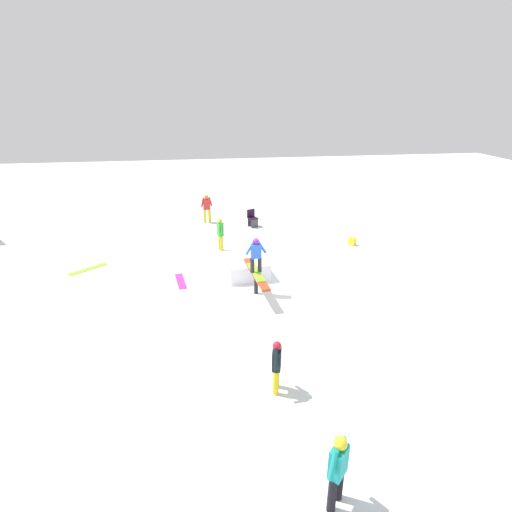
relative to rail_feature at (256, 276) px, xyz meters
name	(u,v)px	position (x,y,z in m)	size (l,w,h in m)	color
ground_plane	(256,293)	(0.00, 0.00, -0.67)	(60.00, 60.00, 0.00)	white
rail_feature	(256,276)	(0.00, 0.00, 0.00)	(2.60, 0.55, 0.79)	black
snow_kicker_ramp	(245,266)	(-1.62, -0.17, -0.35)	(1.80, 1.50, 0.65)	white
main_rider_on_rail	(256,256)	(0.00, 0.00, 0.70)	(1.55, 0.73, 1.23)	#86D12A
bystander_red	(207,207)	(-8.38, -1.35, 0.16)	(0.27, 0.63, 1.48)	yellow
bystander_black	(277,364)	(4.84, -0.26, 0.07)	(0.60, 0.27, 1.33)	yellow
bystander_green	(220,233)	(-4.17, -0.92, 0.15)	(0.60, 0.28, 1.47)	gold
bystander_teal	(338,468)	(7.70, 0.17, 0.16)	(0.53, 0.52, 1.48)	black
loose_snowboard_lime	(88,269)	(-2.94, -6.19, -0.66)	(1.52, 0.28, 0.02)	#94E130
loose_snowboard_magenta	(181,281)	(-1.32, -2.59, -0.66)	(1.31, 0.28, 0.02)	#CB30A4
folding_chair	(252,219)	(-7.32, 0.91, -0.26)	(0.58, 0.58, 0.88)	#3F3F44
backpack_on_snow	(352,241)	(-3.99, 5.00, -0.50)	(0.30, 0.22, 0.34)	yellow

